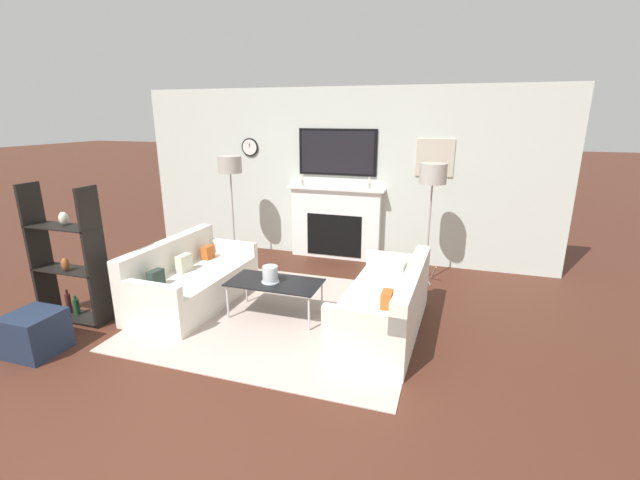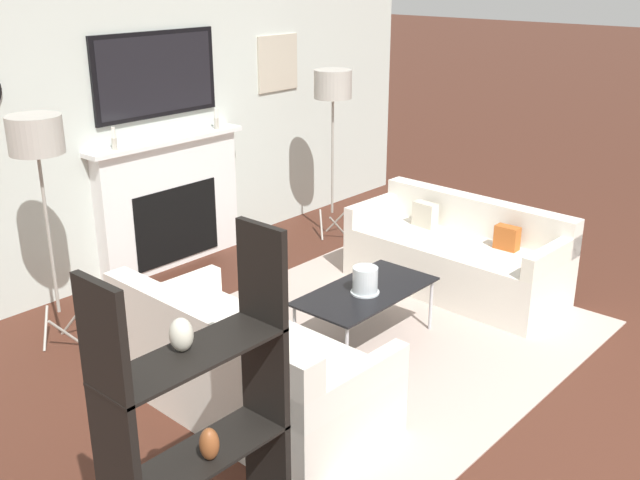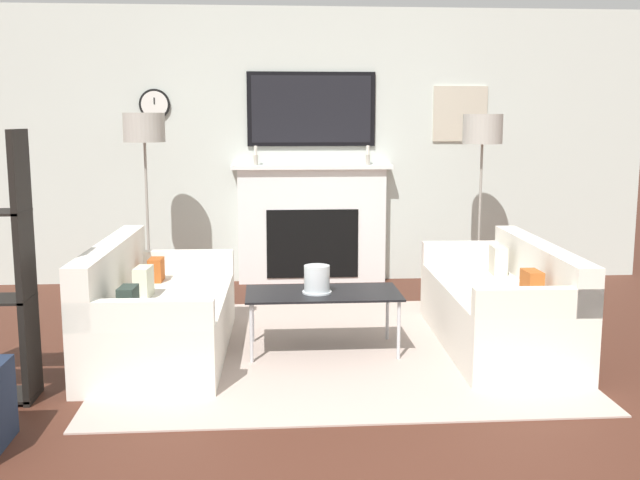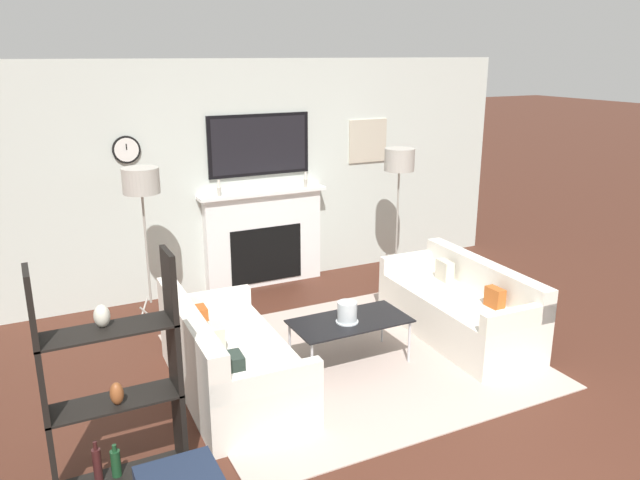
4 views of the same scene
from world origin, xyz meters
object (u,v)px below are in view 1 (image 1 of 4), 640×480
Objects in this scene: coffee_table at (275,284)px; couch_left at (191,282)px; hurricane_candle at (270,275)px; floor_lamp_right at (433,176)px; floor_lamp_left at (230,166)px; ottoman at (35,333)px; shelf_unit at (68,260)px; couch_right at (386,307)px.

couch_left is at bearing 178.43° from coffee_table.
hurricane_candle is 0.12× the size of floor_lamp_right.
floor_lamp_left is (-0.29, 1.64, 1.25)m from couch_left.
shelf_unit is at bearing 108.96° from ottoman.
ottoman is (-0.78, -1.50, -0.06)m from couch_left.
couch_right is at bearing 2.32° from hurricane_candle.
shelf_unit is (-3.46, -0.80, 0.44)m from couch_right.
ottoman is at bearing -71.04° from shelf_unit.
floor_lamp_right is at bearing 45.98° from hurricane_candle.
shelf_unit reaches higher than couch_left.
floor_lamp_left is 3.44m from ottoman.
couch_left is at bearing 179.96° from couch_right.
couch_right is (2.45, -0.00, 0.01)m from couch_left.
hurricane_candle is at bearing -2.86° from couch_left.
couch_right is 1.30m from coffee_table.
coffee_table is 0.64× the size of floor_lamp_right.
floor_lamp_right is (2.75, 1.64, 1.23)m from couch_left.
coffee_table is 0.12m from hurricane_candle.
ottoman is at bearing -117.26° from couch_left.
couch_right reaches higher than hurricane_candle.
floor_lamp_left is 3.04m from floor_lamp_right.
floor_lamp_right is (3.04, 0.00, -0.01)m from floor_lamp_left.
couch_left is 1.37m from shelf_unit.
shelf_unit is (-1.02, -0.81, 0.45)m from couch_left.
hurricane_candle is 2.40m from ottoman.
couch_left reaches higher than ottoman.
ottoman is (-0.49, -3.14, -1.31)m from floor_lamp_left.
couch_left is 8.62× the size of hurricane_candle.
ottoman is at bearing -98.81° from floor_lamp_left.
floor_lamp_right is (1.63, 1.69, 0.99)m from hurricane_candle.
floor_lamp_left reaches higher than shelf_unit.
couch_left is at bearing 62.74° from ottoman.
couch_right is 1.09× the size of floor_lamp_left.
coffee_table is 0.68× the size of shelf_unit.
couch_right is 1.35m from hurricane_candle.
coffee_table is at bearing -178.66° from couch_right.
shelf_unit reaches higher than coffee_table.
hurricane_candle is at bearing 37.46° from ottoman.
coffee_table is at bearing 28.93° from hurricane_candle.
coffee_table is (-1.29, -0.03, 0.12)m from couch_right.
coffee_table is 2.32× the size of ottoman.
floor_lamp_left is at bearing 130.96° from coffee_table.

